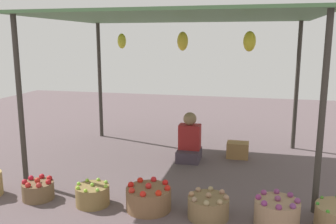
% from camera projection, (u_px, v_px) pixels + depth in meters
% --- Properties ---
extents(ground_plane, '(14.00, 14.00, 0.00)m').
position_uv_depth(ground_plane, '(178.00, 163.00, 5.72)').
color(ground_plane, '#615153').
extents(market_stall_structure, '(3.97, 2.83, 2.26)m').
position_uv_depth(market_stall_structure, '(179.00, 24.00, 5.31)').
color(market_stall_structure, '#38332D').
rests_on(market_stall_structure, ground).
extents(vendor_person, '(0.36, 0.44, 0.78)m').
position_uv_depth(vendor_person, '(189.00, 142.00, 5.82)').
color(vendor_person, '#413542').
rests_on(vendor_person, ground).
extents(basket_red_apples, '(0.38, 0.38, 0.27)m').
position_uv_depth(basket_red_apples, '(38.00, 190.00, 4.42)').
color(basket_red_apples, brown).
rests_on(basket_red_apples, ground).
extents(basket_limes, '(0.40, 0.40, 0.27)m').
position_uv_depth(basket_limes, '(93.00, 195.00, 4.27)').
color(basket_limes, olive).
rests_on(basket_limes, ground).
extents(basket_red_tomatoes, '(0.52, 0.52, 0.32)m').
position_uv_depth(basket_red_tomatoes, '(149.00, 198.00, 4.15)').
color(basket_red_tomatoes, brown).
rests_on(basket_red_tomatoes, ground).
extents(basket_potatoes, '(0.45, 0.45, 0.29)m').
position_uv_depth(basket_potatoes, '(208.00, 207.00, 3.96)').
color(basket_potatoes, olive).
rests_on(basket_potatoes, ground).
extents(basket_purple_onions, '(0.46, 0.46, 0.33)m').
position_uv_depth(basket_purple_onions, '(277.00, 212.00, 3.79)').
color(basket_purple_onions, '#9B7B5D').
rests_on(basket_purple_onions, ground).
extents(wooden_crate_near_vendor, '(0.35, 0.25, 0.26)m').
position_uv_depth(wooden_crate_near_vendor, '(238.00, 150.00, 5.97)').
color(wooden_crate_near_vendor, olive).
rests_on(wooden_crate_near_vendor, ground).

